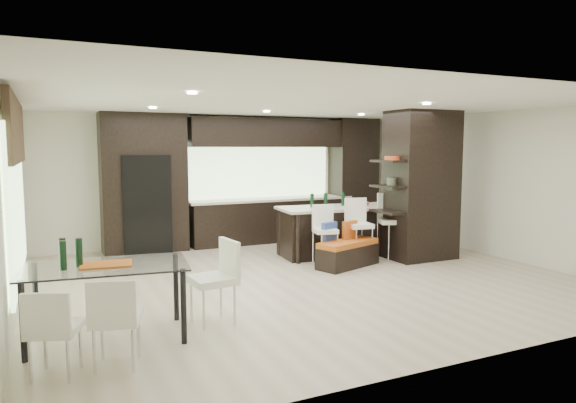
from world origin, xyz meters
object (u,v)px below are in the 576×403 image
stool_mid (359,237)px  chair_end (213,286)px  floor_vase (394,225)px  chair_far (55,335)px  stool_left (325,242)px  dining_table (108,302)px  bench (348,254)px  chair_near (117,325)px  stool_right (391,233)px  kitchen_island (337,231)px

stool_mid → chair_end: 3.82m
floor_vase → chair_far: 6.59m
stool_left → chair_end: size_ratio=0.95×
stool_mid → dining_table: stool_mid is taller
bench → chair_far: (-4.61, -2.53, 0.15)m
stool_left → chair_near: bearing=-130.9°
stool_left → chair_far: stool_left is taller
stool_right → kitchen_island: bearing=152.1°
chair_end → stool_left: bearing=-59.5°
chair_far → chair_end: size_ratio=0.84×
stool_right → chair_end: size_ratio=1.09×
stool_left → bench: 0.44m
floor_vase → chair_near: size_ratio=1.45×
stool_left → chair_near: stool_left is taller
floor_vase → dining_table: size_ratio=0.70×
chair_far → stool_left: bearing=54.0°
chair_end → chair_near: bearing=116.8°
stool_mid → stool_right: stool_right is taller
dining_table → chair_end: bearing=7.2°
kitchen_island → floor_vase: size_ratio=1.91×
chair_end → bench: bearing=-65.5°
kitchen_island → chair_end: kitchen_island is taller
bench → dining_table: dining_table is taller
kitchen_island → floor_vase: floor_vase is taller
floor_vase → chair_far: floor_vase is taller
kitchen_island → stool_left: kitchen_island is taller
kitchen_island → chair_end: size_ratio=2.48×
chair_near → chair_far: bearing=-164.7°
dining_table → chair_far: size_ratio=2.22×
stool_mid → chair_far: size_ratio=1.23×
stool_left → dining_table: size_ratio=0.51×
chair_far → bench: bearing=50.2°
kitchen_island → chair_far: 6.06m
dining_table → chair_near: (0.00, -0.76, -0.00)m
chair_far → floor_vase: bearing=48.0°
dining_table → chair_end: (1.15, 0.00, 0.05)m
stool_mid → chair_end: (-3.28, -1.96, -0.01)m
floor_vase → chair_end: floor_vase is taller
stool_left → stool_right: (1.36, -0.03, 0.06)m
kitchen_island → stool_right: stool_right is taller
stool_mid → chair_end: stool_mid is taller
chair_near → bench: bearing=48.5°
chair_end → dining_table: bearing=83.3°
chair_near → chair_far: size_ratio=1.06×
stool_mid → dining_table: (-4.43, -1.96, -0.06)m
stool_left → dining_table: stool_left is taller
stool_mid → floor_vase: floor_vase is taller
stool_right → bench: stool_right is taller
chair_end → kitchen_island: bearing=-56.8°
kitchen_island → dining_table: 5.21m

